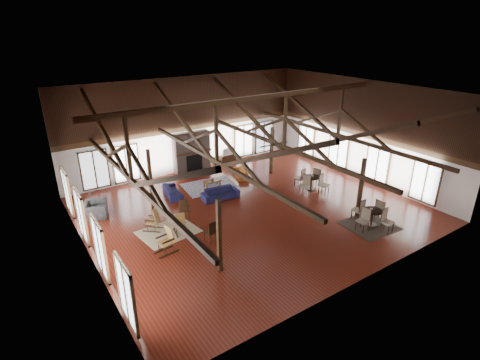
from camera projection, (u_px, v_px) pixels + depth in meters
floor at (252, 210)px, 19.39m from camera, size 16.00×16.00×0.00m
ceiling at (253, 93)px, 17.08m from camera, size 16.00×14.00×0.02m
wall_back at (188, 125)px, 23.61m from camera, size 16.00×0.02×6.00m
wall_front at (370, 209)px, 12.86m from camera, size 16.00×0.02×6.00m
wall_left at (80, 193)px, 14.13m from camera, size 0.02×14.00×6.00m
wall_right at (361, 131)px, 22.33m from camera, size 0.02×14.00×6.00m
roof_truss at (253, 134)px, 17.84m from camera, size 15.60×14.07×3.14m
post_grid at (252, 183)px, 18.80m from camera, size 8.16×7.16×3.05m
fireplace at (192, 152)px, 24.01m from camera, size 2.50×0.69×2.60m
ceiling_fan at (274, 144)px, 17.44m from camera, size 1.60×1.60×0.75m
sofa_navy_front at (220, 193)px, 20.53m from camera, size 2.12×0.99×0.60m
sofa_navy_left at (173, 191)px, 20.87m from camera, size 1.99×1.04×0.55m
sofa_orange at (241, 173)px, 23.53m from camera, size 1.85×1.18×0.50m
coffee_table at (212, 181)px, 21.99m from camera, size 1.07×0.55×0.41m
vase at (212, 180)px, 21.85m from camera, size 0.18×0.18×0.18m
armchair at (96, 210)px, 18.56m from camera, size 1.44×1.34×0.76m
side_table_lamp at (80, 207)px, 18.76m from camera, size 0.44×0.44×1.12m
rocking_chair_a at (154, 220)px, 17.26m from camera, size 0.96×0.92×1.12m
rocking_chair_b at (180, 224)px, 16.96m from camera, size 0.60×0.91×1.08m
rocking_chair_c at (167, 240)px, 15.61m from camera, size 1.01×0.64×1.22m
side_chair_a at (184, 208)px, 18.21m from camera, size 0.64×0.64×1.09m
side_chair_b at (211, 230)px, 16.27m from camera, size 0.53×0.53×1.05m
cafe_table_near at (372, 215)px, 17.71m from camera, size 2.12×2.12×1.09m
cafe_table_far at (312, 181)px, 21.55m from camera, size 2.16×2.16×1.11m
cup_near at (371, 209)px, 17.61m from camera, size 0.15×0.15×0.09m
cup_far at (313, 176)px, 21.45m from camera, size 0.18×0.18×0.11m
tv_console at (228, 159)px, 25.88m from camera, size 1.13×0.42×0.57m
television at (228, 151)px, 25.67m from camera, size 0.88×0.15×0.51m
rug_tan at (168, 232)px, 17.31m from camera, size 2.77×2.30×0.01m
rug_navy at (210, 186)px, 22.19m from camera, size 3.24×2.58×0.01m
rug_dark at (370, 226)px, 17.85m from camera, size 2.44×2.25×0.01m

